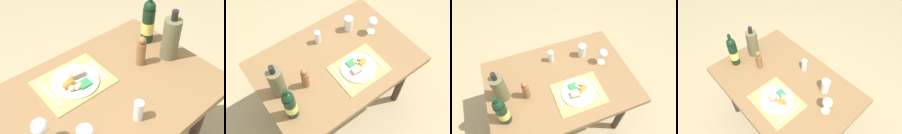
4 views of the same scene
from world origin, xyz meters
TOP-DOWN VIEW (x-y plane):
  - ground_plane at (0.00, 0.00)m, footprint 8.00×8.00m
  - dining_table at (0.00, 0.00)m, footprint 1.22×0.84m
  - placemat at (0.10, -0.17)m, footprint 0.39×0.31m
  - dinner_plate at (0.09, -0.16)m, footprint 0.26×0.26m
  - fork at (-0.06, -0.15)m, footprint 0.03×0.18m
  - knife at (0.25, -0.17)m, footprint 0.03×0.21m
  - cooler_bottle at (-0.47, 0.02)m, footprint 0.10×0.10m
  - salt_shaker at (-0.00, 0.23)m, footprint 0.05×0.05m
  - wine_glass at (0.41, 0.06)m, footprint 0.08×0.08m
  - pepper_mill at (-0.29, -0.04)m, footprint 0.05×0.05m
  - water_tumbler at (0.28, 0.20)m, footprint 0.07×0.07m
  - wine_bottle at (-0.48, -0.18)m, footprint 0.08×0.08m

SIDE VIEW (x-z plane):
  - ground_plane at x=0.00m, z-range 0.00..0.00m
  - dining_table at x=0.00m, z-range 0.28..1.02m
  - placemat at x=0.10m, z-range 0.74..0.75m
  - fork at x=-0.06m, z-range 0.75..0.75m
  - knife at x=0.25m, z-range 0.75..0.75m
  - dinner_plate at x=0.09m, z-range 0.74..0.78m
  - water_tumbler at x=0.28m, z-range 0.74..0.86m
  - salt_shaker at x=0.00m, z-range 0.74..0.86m
  - pepper_mill at x=-0.29m, z-range 0.74..0.93m
  - wine_glass at x=0.41m, z-range 0.78..0.94m
  - cooler_bottle at x=-0.47m, z-range 0.72..1.03m
  - wine_bottle at x=-0.48m, z-range 0.72..1.05m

